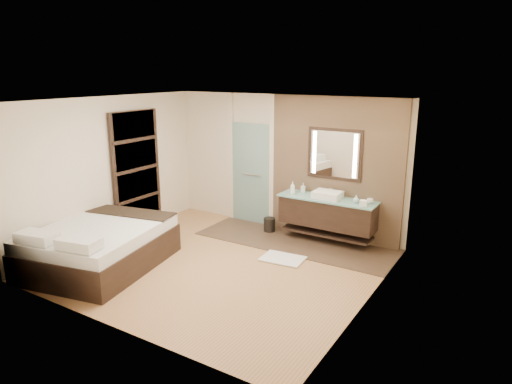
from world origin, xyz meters
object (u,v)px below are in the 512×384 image
Objects in this scene: bed at (100,246)px; waste_bin at (269,225)px; mirror_unit at (335,154)px; vanity at (327,213)px.

waste_bin is (1.55, 2.91, -0.21)m from bed.
mirror_unit is 3.71× the size of waste_bin.
mirror_unit reaches higher than bed.
bed is at bearing -118.00° from waste_bin.
vanity is 1.10m from mirror_unit.
mirror_unit is at bearing 14.33° from waste_bin.
bed is at bearing -132.68° from vanity.
vanity is at bearing -90.00° from mirror_unit.
bed is (-2.75, -2.98, -0.23)m from vanity.
vanity is at bearing 35.91° from bed.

